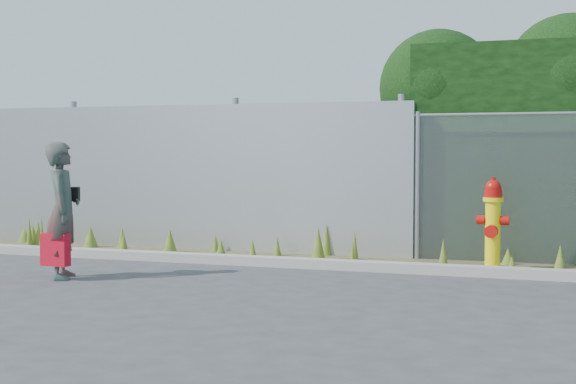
% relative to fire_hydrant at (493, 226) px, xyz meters
% --- Properties ---
extents(ground, '(80.00, 80.00, 0.00)m').
position_rel_fire_hydrant_xyz_m(ground, '(-2.12, -2.20, -0.57)').
color(ground, '#3B3B3E').
rests_on(ground, ground).
extents(curb, '(16.00, 0.22, 0.12)m').
position_rel_fire_hydrant_xyz_m(curb, '(-2.12, -0.40, -0.51)').
color(curb, '#9A948B').
rests_on(curb, ground).
extents(weed_strip, '(16.00, 1.31, 0.53)m').
position_rel_fire_hydrant_xyz_m(weed_strip, '(-2.25, 0.24, -0.45)').
color(weed_strip, '#4E452C').
rests_on(weed_strip, ground).
extents(corrugated_fence, '(8.50, 0.21, 2.30)m').
position_rel_fire_hydrant_xyz_m(corrugated_fence, '(-5.37, 0.81, 0.53)').
color(corrugated_fence, '#ACAFB3').
rests_on(corrugated_fence, ground).
extents(fire_hydrant, '(0.40, 0.35, 1.18)m').
position_rel_fire_hydrant_xyz_m(fire_hydrant, '(0.00, 0.00, 0.00)').
color(fire_hydrant, '#FFEC0D').
rests_on(fire_hydrant, ground).
extents(woman, '(0.60, 0.70, 1.62)m').
position_rel_fire_hydrant_xyz_m(woman, '(-4.79, -2.12, 0.23)').
color(woman, '#106A58').
rests_on(woman, ground).
extents(red_tote_bag, '(0.34, 0.13, 0.45)m').
position_rel_fire_hydrant_xyz_m(red_tote_bag, '(-4.79, -2.28, -0.21)').
color(red_tote_bag, '#B60A22').
extents(black_shoulder_bag, '(0.23, 0.09, 0.17)m').
position_rel_fire_hydrant_xyz_m(black_shoulder_bag, '(-4.77, -2.00, 0.42)').
color(black_shoulder_bag, black).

